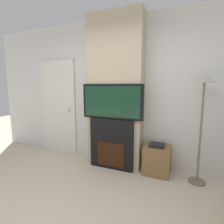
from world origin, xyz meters
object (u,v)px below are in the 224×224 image
object	(u,v)px
fireplace	(112,144)
media_stand	(157,159)
floor_lamp	(203,99)
television	(112,102)

from	to	relation	value
fireplace	media_stand	xyz separation A→B (m)	(0.78, 0.08, -0.20)
floor_lamp	media_stand	distance (m)	1.21
television	floor_lamp	size ratio (longest dim) A/B	0.68
fireplace	floor_lamp	size ratio (longest dim) A/B	0.56
floor_lamp	fireplace	bearing A→B (deg)	-177.93
floor_lamp	media_stand	size ratio (longest dim) A/B	3.00
floor_lamp	media_stand	world-z (taller)	floor_lamp
television	media_stand	bearing A→B (deg)	6.23
television	floor_lamp	distance (m)	1.40
fireplace	television	distance (m)	0.76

